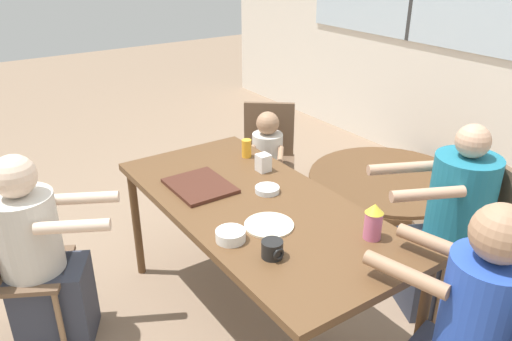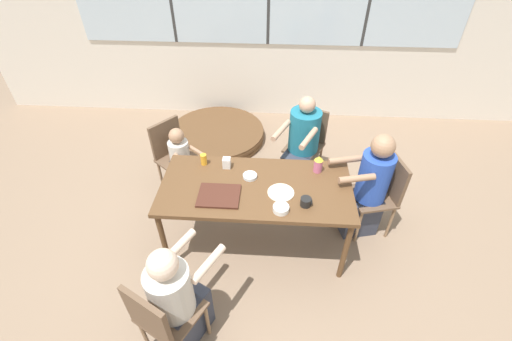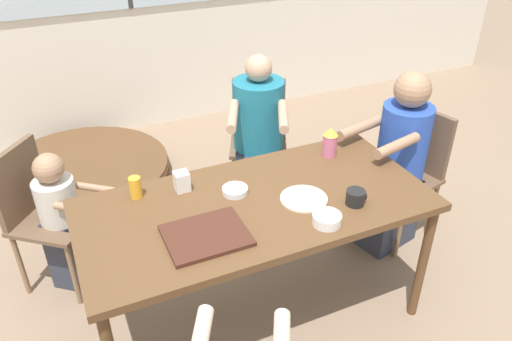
{
  "view_description": "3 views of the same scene",
  "coord_description": "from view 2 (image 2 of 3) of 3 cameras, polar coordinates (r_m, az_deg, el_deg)",
  "views": [
    {
      "loc": [
        1.84,
        -1.25,
        1.99
      ],
      "look_at": [
        0.0,
        0.0,
        0.95
      ],
      "focal_mm": 35.0,
      "sensor_mm": 36.0,
      "label": 1
    },
    {
      "loc": [
        0.14,
        -2.25,
        2.83
      ],
      "look_at": [
        0.0,
        0.0,
        0.95
      ],
      "focal_mm": 24.0,
      "sensor_mm": 36.0,
      "label": 2
    },
    {
      "loc": [
        -0.82,
        -1.81,
        2.17
      ],
      "look_at": [
        0.0,
        0.0,
        0.95
      ],
      "focal_mm": 35.0,
      "sensor_mm": 36.0,
      "label": 3
    }
  ],
  "objects": [
    {
      "name": "chair_for_woman_green_shirt",
      "position": [
        4.13,
        8.56,
        5.38
      ],
      "size": [
        0.53,
        0.53,
        0.88
      ],
      "rotation": [
        0.0,
        0.0,
        -3.58
      ],
      "color": "brown",
      "rests_on": "ground_plane"
    },
    {
      "name": "bowl_white_shallow",
      "position": [
        3.14,
        -1.01,
        -0.93
      ],
      "size": [
        0.13,
        0.13,
        0.03
      ],
      "color": "silver",
      "rests_on": "dining_table"
    },
    {
      "name": "wall_back_with_windows",
      "position": [
        5.09,
        2.07,
        23.76
      ],
      "size": [
        8.4,
        0.08,
        2.8
      ],
      "color": "silver",
      "rests_on": "ground_plane"
    },
    {
      "name": "chair_for_man_blue_shirt",
      "position": [
        2.67,
        -15.61,
        -22.42
      ],
      "size": [
        0.54,
        0.54,
        0.88
      ],
      "rotation": [
        0.0,
        0.0,
        -0.49
      ],
      "color": "brown",
      "rests_on": "ground_plane"
    },
    {
      "name": "ground_plane",
      "position": [
        3.62,
        0.0,
        -11.64
      ],
      "size": [
        16.0,
        16.0,
        0.0
      ],
      "primitive_type": "plane",
      "color": "#8C725B"
    },
    {
      "name": "chair_for_toddler",
      "position": [
        3.98,
        -13.73,
        3.15
      ],
      "size": [
        0.56,
        0.56,
        0.88
      ],
      "rotation": [
        0.0,
        0.0,
        -2.24
      ],
      "color": "brown",
      "rests_on": "ground_plane"
    },
    {
      "name": "person_man_teal_shirt",
      "position": [
        3.53,
        18.04,
        -3.2
      ],
      "size": [
        0.6,
        0.42,
        1.18
      ],
      "rotation": [
        0.0,
        0.0,
        -4.48
      ],
      "color": "#333847",
      "rests_on": "ground_plane"
    },
    {
      "name": "milk_carton_small",
      "position": [
        3.24,
        -4.91,
        1.28
      ],
      "size": [
        0.07,
        0.07,
        0.1
      ],
      "color": "silver",
      "rests_on": "dining_table"
    },
    {
      "name": "sippy_cup",
      "position": [
        3.21,
        10.34,
        1.11
      ],
      "size": [
        0.08,
        0.08,
        0.17
      ],
      "color": "#CC668C",
      "rests_on": "dining_table"
    },
    {
      "name": "person_toddler",
      "position": [
        3.95,
        -12.05,
        0.79
      ],
      "size": [
        0.45,
        0.42,
        0.88
      ],
      "rotation": [
        0.0,
        0.0,
        -2.24
      ],
      "color": "#333847",
      "rests_on": "ground_plane"
    },
    {
      "name": "bowl_cereal",
      "position": [
        2.83,
        4.18,
        -6.34
      ],
      "size": [
        0.13,
        0.13,
        0.05
      ],
      "color": "white",
      "rests_on": "dining_table"
    },
    {
      "name": "coffee_mug",
      "position": [
        2.89,
        8.34,
        -5.18
      ],
      "size": [
        0.1,
        0.09,
        0.08
      ],
      "color": "black",
      "rests_on": "dining_table"
    },
    {
      "name": "dining_table",
      "position": [
        3.1,
        0.0,
        -3.47
      ],
      "size": [
        1.72,
        0.81,
        0.77
      ],
      "color": "brown",
      "rests_on": "ground_plane"
    },
    {
      "name": "chair_for_man_teal_shirt",
      "position": [
        3.6,
        20.35,
        -2.98
      ],
      "size": [
        0.48,
        0.48,
        0.88
      ],
      "rotation": [
        0.0,
        0.0,
        -4.48
      ],
      "color": "brown",
      "rests_on": "ground_plane"
    },
    {
      "name": "juice_glass",
      "position": [
        3.3,
        -8.71,
        1.84
      ],
      "size": [
        0.06,
        0.06,
        0.11
      ],
      "color": "gold",
      "rests_on": "dining_table"
    },
    {
      "name": "folded_table_stack",
      "position": [
        5.0,
        -6.54,
        6.03
      ],
      "size": [
        1.36,
        1.36,
        0.15
      ],
      "color": "brown",
      "rests_on": "ground_plane"
    },
    {
      "name": "person_man_blue_shirt",
      "position": [
        2.75,
        -12.92,
        -20.37
      ],
      "size": [
        0.54,
        0.64,
        1.08
      ],
      "rotation": [
        0.0,
        0.0,
        -0.49
      ],
      "color": "#333847",
      "rests_on": "ground_plane"
    },
    {
      "name": "person_woman_green_shirt",
      "position": [
        4.01,
        7.6,
        3.84
      ],
      "size": [
        0.58,
        0.72,
        1.13
      ],
      "rotation": [
        0.0,
        0.0,
        -3.58
      ],
      "color": "#333847",
      "rests_on": "ground_plane"
    },
    {
      "name": "plate_tortillas",
      "position": [
        2.99,
        4.16,
        -3.69
      ],
      "size": [
        0.23,
        0.23,
        0.01
      ],
      "color": "beige",
      "rests_on": "dining_table"
    },
    {
      "name": "food_tray_dark",
      "position": [
        2.97,
        -6.2,
        -4.18
      ],
      "size": [
        0.36,
        0.29,
        0.02
      ],
      "color": "#472319",
      "rests_on": "dining_table"
    }
  ]
}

